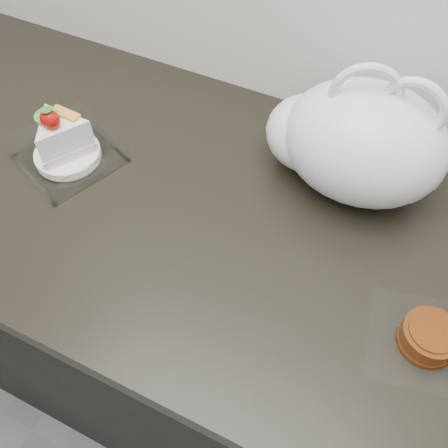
# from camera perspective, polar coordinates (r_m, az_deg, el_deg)

# --- Properties ---
(counter) EXTENTS (2.04, 0.64, 0.90)m
(counter) POSITION_cam_1_polar(r_m,az_deg,el_deg) (1.22, -0.78, -11.43)
(counter) COLOR black
(counter) RESTS_ON ground
(cake_tray) EXTENTS (0.21, 0.21, 0.13)m
(cake_tray) POSITION_cam_1_polar(r_m,az_deg,el_deg) (0.93, -17.74, 8.48)
(cake_tray) COLOR white
(cake_tray) RESTS_ON counter
(mooncake_wrap) EXTENTS (0.18, 0.17, 0.04)m
(mooncake_wrap) POSITION_cam_1_polar(r_m,az_deg,el_deg) (0.75, 22.39, -11.98)
(mooncake_wrap) COLOR white
(mooncake_wrap) RESTS_ON counter
(plastic_bag) EXTENTS (0.31, 0.23, 0.24)m
(plastic_bag) POSITION_cam_1_polar(r_m,az_deg,el_deg) (0.83, 14.55, 9.20)
(plastic_bag) COLOR white
(plastic_bag) RESTS_ON counter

